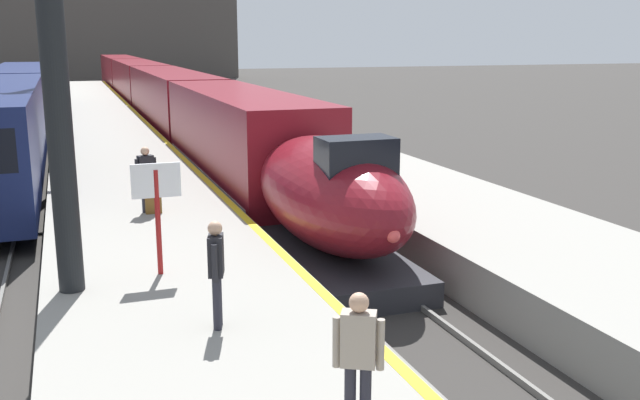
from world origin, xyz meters
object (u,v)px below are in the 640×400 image
at_px(regional_train_adjacent, 13,109).
at_px(departure_info_board, 157,196).
at_px(highspeed_train_main, 155,91).
at_px(passenger_far_waiting, 216,266).
at_px(passenger_mid_platform, 358,353).
at_px(passenger_near_edge, 146,174).
at_px(rolling_suitcase, 153,201).

bearing_deg(regional_train_adjacent, departure_info_board, -80.86).
relative_size(highspeed_train_main, passenger_far_waiting, 44.75).
relative_size(passenger_mid_platform, departure_info_board, 0.80).
xyz_separation_m(passenger_mid_platform, passenger_far_waiting, (-0.84, 3.55, 0.00)).
distance_m(highspeed_train_main, passenger_near_edge, 30.99).
bearing_deg(departure_info_board, passenger_near_edge, 86.17).
bearing_deg(passenger_mid_platform, highspeed_train_main, 85.98).
bearing_deg(departure_info_board, regional_train_adjacent, 99.14).
xyz_separation_m(passenger_near_edge, passenger_mid_platform, (1.00, -11.55, 0.00)).
bearing_deg(passenger_near_edge, passenger_mid_platform, -85.06).
relative_size(passenger_mid_platform, rolling_suitcase, 1.72).
height_order(passenger_mid_platform, rolling_suitcase, passenger_mid_platform).
bearing_deg(passenger_far_waiting, departure_info_board, 99.77).
bearing_deg(passenger_mid_platform, passenger_far_waiting, 103.30).
height_order(highspeed_train_main, passenger_mid_platform, highspeed_train_main).
bearing_deg(highspeed_train_main, passenger_mid_platform, -94.02).
bearing_deg(regional_train_adjacent, passenger_mid_platform, -80.30).
bearing_deg(rolling_suitcase, passenger_far_waiting, -89.72).
height_order(highspeed_train_main, rolling_suitcase, highspeed_train_main).
distance_m(regional_train_adjacent, rolling_suitcase, 19.13).
xyz_separation_m(passenger_far_waiting, rolling_suitcase, (-0.04, 7.84, -0.69)).
xyz_separation_m(regional_train_adjacent, passenger_far_waiting, (4.29, -26.47, -0.09)).
relative_size(regional_train_adjacent, passenger_near_edge, 21.66).
bearing_deg(passenger_mid_platform, regional_train_adjacent, 99.70).
bearing_deg(passenger_far_waiting, regional_train_adjacent, 99.21).
distance_m(passenger_near_edge, passenger_far_waiting, 8.00).
relative_size(passenger_near_edge, rolling_suitcase, 1.72).
xyz_separation_m(highspeed_train_main, regional_train_adjacent, (-8.10, -12.26, 0.16)).
height_order(regional_train_adjacent, passenger_far_waiting, regional_train_adjacent).
relative_size(highspeed_train_main, rolling_suitcase, 77.01).
xyz_separation_m(passenger_near_edge, passenger_far_waiting, (0.16, -8.00, 0.00)).
xyz_separation_m(passenger_near_edge, rolling_suitcase, (0.12, -0.16, -0.69)).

